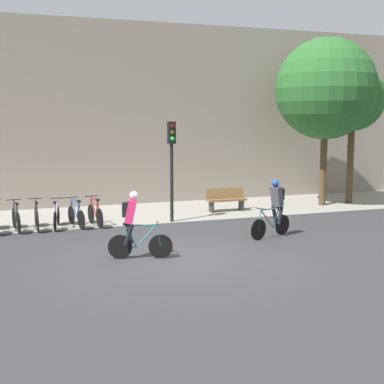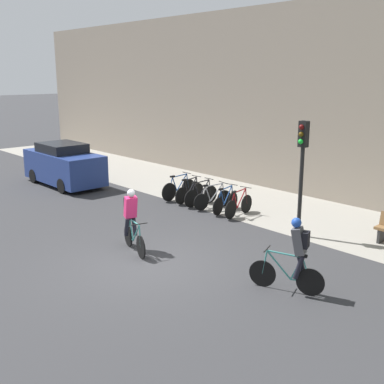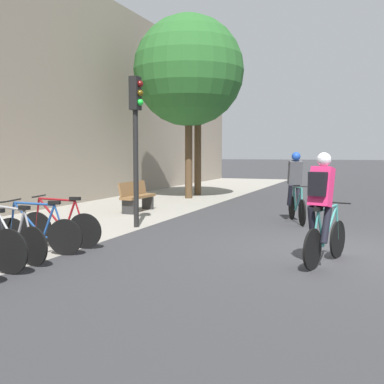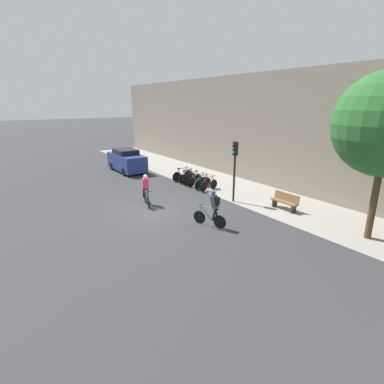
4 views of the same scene
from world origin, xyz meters
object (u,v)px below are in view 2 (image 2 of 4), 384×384
parked_bike_0 (179,188)px  parked_bike_2 (201,195)px  parked_bike_1 (190,192)px  parked_bike_5 (239,205)px  cyclist_pink (132,218)px  parked_bike_3 (213,198)px  parked_bike_4 (225,202)px  traffic_light_pole (302,157)px  cyclist_grey (295,253)px  parked_car (64,165)px

parked_bike_0 → parked_bike_2: (1.27, -0.00, -0.02)m
parked_bike_1 → parked_bike_5: size_ratio=1.00×
cyclist_pink → parked_bike_3: size_ratio=1.09×
parked_bike_4 → traffic_light_pole: 3.85m
cyclist_grey → parked_bike_2: cyclist_grey is taller
parked_bike_0 → traffic_light_pole: size_ratio=0.50×
parked_bike_3 → traffic_light_pole: traffic_light_pole is taller
cyclist_pink → parked_bike_5: 4.69m
parked_car → parked_bike_4: bearing=15.3°
parked_bike_1 → parked_car: size_ratio=0.38×
parked_bike_3 → parked_bike_4: parked_bike_4 is taller
cyclist_pink → traffic_light_pole: (2.41, 4.43, 1.47)m
traffic_light_pole → cyclist_pink: bearing=-118.5°
parked_bike_2 → parked_car: parked_car is taller
parked_bike_4 → traffic_light_pole: (3.27, -0.23, 2.03)m
parked_bike_4 → parked_bike_5: size_ratio=0.99×
parked_bike_5 → traffic_light_pole: 3.33m
parked_bike_0 → parked_bike_1: parked_bike_0 is taller
parked_bike_1 → cyclist_grey: bearing=-25.6°
traffic_light_pole → parked_bike_0: bearing=177.8°
parked_bike_5 → cyclist_grey: bearing=-36.0°
parked_bike_3 → parked_bike_4: (0.64, 0.00, 0.00)m
parked_bike_2 → cyclist_pink: bearing=-65.4°
cyclist_pink → parked_car: parked_car is taller
parked_bike_1 → parked_bike_2: 0.63m
parked_bike_4 → parked_bike_3: bearing=-180.0°
cyclist_grey → parked_car: parked_car is taller
traffic_light_pole → parked_car: bearing=-170.2°
parked_bike_2 → parked_bike_5: bearing=0.0°
parked_bike_1 → traffic_light_pole: traffic_light_pole is taller
cyclist_grey → parked_bike_3: cyclist_grey is taller
parked_bike_1 → parked_bike_5: bearing=-0.0°
parked_bike_2 → parked_car: (-6.50, -2.13, 0.50)m
parked_bike_3 → parked_bike_5: size_ratio=1.00×
parked_bike_0 → parked_car: bearing=-157.9°
parked_bike_4 → parked_bike_5: parked_bike_5 is taller
parked_bike_0 → parked_bike_4: (2.53, -0.00, -0.03)m
cyclist_grey → cyclist_pink: bearing=-166.6°
parked_bike_2 → parked_bike_4: size_ratio=1.05×
parked_bike_4 → cyclist_grey: bearing=-32.7°
parked_car → parked_bike_1: bearing=19.9°
cyclist_pink → parked_bike_1: 5.44m
cyclist_pink → parked_bike_2: 5.15m
cyclist_pink → parked_bike_0: size_ratio=1.00×
parked_bike_0 → parked_bike_3: bearing=-0.0°
parked_bike_1 → parked_bike_2: (0.63, -0.00, 0.00)m
parked_bike_3 → parked_car: 7.46m
cyclist_pink → parked_bike_3: (-1.50, 4.66, -0.56)m
parked_car → parked_bike_0: bearing=22.1°
parked_bike_3 → parked_bike_2: bearing=179.9°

